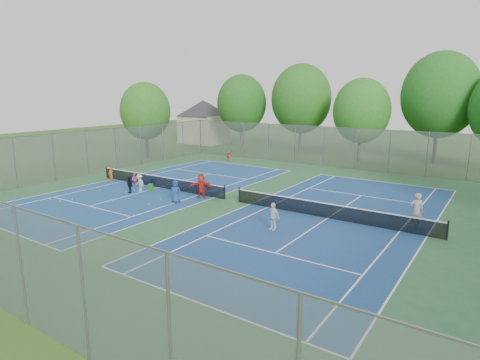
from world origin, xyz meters
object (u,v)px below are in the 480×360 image
net_left (159,182)px  instructor (416,210)px  net_right (328,211)px  ball_hopper (151,188)px  ball_crate (154,180)px

net_left → instructor: 18.68m
net_right → instructor: 4.82m
instructor → ball_hopper: bearing=-19.6°
instructor → net_left: bearing=-23.7°
net_left → ball_crate: size_ratio=36.72×
net_right → ball_hopper: net_right is taller
net_right → net_left: bearing=180.0°
ball_crate → ball_hopper: ball_hopper is taller
net_right → instructor: size_ratio=6.54×
instructor → ball_crate: bearing=-27.4°
net_left → net_right: 14.00m
net_left → ball_crate: 2.26m
ball_crate → instructor: (20.53, 0.01, 0.83)m
net_left → ball_hopper: (0.39, -1.29, -0.16)m
net_right → ball_crate: (-15.89, 1.20, -0.30)m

